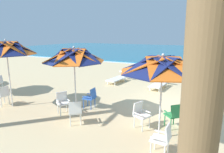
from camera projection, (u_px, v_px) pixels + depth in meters
ground_plane at (173, 107)px, 8.52m from camera, size 80.00×80.00×0.00m
sea at (203, 52)px, 34.29m from camera, size 80.00×36.00×0.10m
surf_foam at (195, 68)px, 18.32m from camera, size 80.00×0.70×0.01m
beach_umbrella_0 at (163, 66)px, 5.48m from camera, size 2.46×2.46×2.56m
plastic_chair_0 at (163, 138)px, 5.02m from camera, size 0.49×0.46×0.87m
plastic_chair_1 at (174, 114)px, 6.48m from camera, size 0.63×0.63×0.87m
plastic_chair_2 at (141, 113)px, 6.55m from camera, size 0.60×0.58×0.87m
beach_umbrella_1 at (74, 56)px, 7.20m from camera, size 2.27×2.27×2.65m
plastic_chair_3 at (63, 101)px, 7.72m from camera, size 0.63×0.61×0.87m
plastic_chair_4 at (91, 97)px, 8.28m from camera, size 0.50×0.47×0.87m
plastic_chair_5 at (75, 111)px, 6.76m from camera, size 0.63×0.63×0.87m
beach_umbrella_2 at (6, 49)px, 8.03m from camera, size 2.34×2.34×2.89m
plastic_chair_6 at (3, 94)px, 8.60m from camera, size 0.50×0.47×0.87m
sun_lounger_0 at (201, 87)px, 10.70m from camera, size 0.71×2.17×0.62m
sun_lounger_1 at (160, 83)px, 11.49m from camera, size 0.83×2.19×0.62m
sun_lounger_2 at (118, 78)px, 12.87m from camera, size 0.84×2.20×0.62m
beach_ball at (215, 85)px, 11.64m from camera, size 0.31×0.31×0.31m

